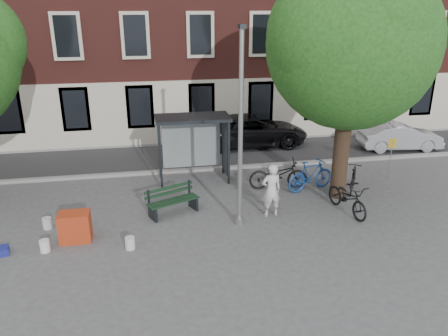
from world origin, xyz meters
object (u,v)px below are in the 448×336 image
lamppost (240,141)px  car_dark (252,130)px  notice_sign (391,151)px  bike_a (278,174)px  red_stand (75,227)px  bike_b (311,175)px  car_silver (400,137)px  bus_shelter (203,133)px  painter (271,190)px  bench (173,202)px  bike_c (348,198)px  bike_d (353,179)px

lamppost → car_dark: (2.40, 8.20, -2.02)m
car_dark → notice_sign: bearing=-140.2°
bike_a → red_stand: bearing=117.3°
bike_b → car_silver: bearing=-72.8°
bus_shelter → bike_a: (2.66, -1.53, -1.34)m
painter → bike_a: painter is taller
bench → red_stand: bearing=-179.8°
bus_shelter → bike_b: 4.47m
lamppost → bike_a: 3.96m
bus_shelter → bike_c: bearing=-42.2°
lamppost → bike_b: bearing=34.5°
bus_shelter → notice_sign: bus_shelter is taller
car_silver → car_dark: bearing=79.9°
bench → bike_b: bike_b is taller
bus_shelter → painter: bus_shelter is taller
bus_shelter → lamppost: bearing=-81.6°
car_silver → notice_sign: (-2.46, -3.34, 0.50)m
lamppost → notice_sign: 7.58m
notice_sign → bike_a: bearing=-152.1°
bus_shelter → bench: bus_shelter is taller
bus_shelter → car_silver: bus_shelter is taller
bike_b → bike_c: bike_b is taller
bike_c → car_dark: size_ratio=0.37×
bus_shelter → bike_b: (3.82, -1.90, -1.32)m
bus_shelter → car_dark: size_ratio=0.52×
bus_shelter → notice_sign: (7.43, -1.23, -0.77)m
car_dark → bike_d: bearing=-159.6°
bike_a → red_stand: (-7.06, -2.73, -0.13)m
car_silver → red_stand: car_silver is taller
bike_a → car_silver: (7.22, 3.64, 0.06)m
bus_shelter → bike_c: size_ratio=1.40×
bike_a → car_dark: size_ratio=0.40×
bike_a → notice_sign: 4.80m
painter → notice_sign: (5.66, 2.45, 0.24)m
bus_shelter → red_stand: size_ratio=3.17×
bike_a → car_silver: size_ratio=0.57×
car_silver → bike_c: bearing=143.5°
car_dark → car_silver: (6.87, -1.99, -0.12)m
painter → bike_c: painter is taller
bus_shelter → bench: (-1.43, -2.96, -1.50)m
bike_d → car_dark: bearing=-38.8°
bike_b → red_stand: bearing=89.8°
bike_d → lamppost: bearing=52.0°
bike_a → bike_d: 2.80m
lamppost → bike_d: size_ratio=3.69×
bike_a → bike_b: 1.21m
lamppost → bench: bearing=150.7°
lamppost → red_stand: size_ratio=6.79×
lamppost → notice_sign: (6.82, 2.87, -1.64)m
painter → bench: painter is taller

